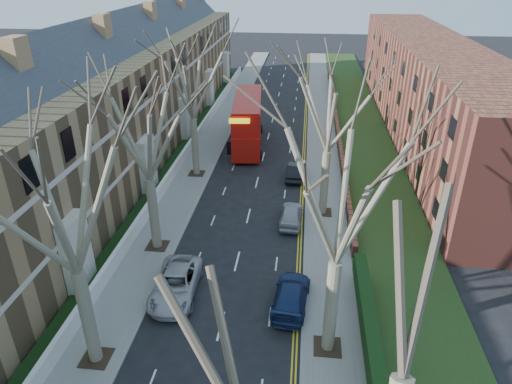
% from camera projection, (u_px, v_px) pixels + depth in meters
% --- Properties ---
extents(pavement_left, '(3.00, 102.00, 0.12)m').
position_uv_depth(pavement_left, '(216.00, 134.00, 51.84)').
color(pavement_left, slate).
rests_on(pavement_left, ground).
extents(pavement_right, '(3.00, 102.00, 0.12)m').
position_uv_depth(pavement_right, '(322.00, 138.00, 50.66)').
color(pavement_right, slate).
rests_on(pavement_right, ground).
extents(terrace_left, '(9.70, 78.00, 13.60)m').
position_uv_depth(terrace_left, '(118.00, 104.00, 43.03)').
color(terrace_left, olive).
rests_on(terrace_left, ground).
extents(flats_right, '(13.97, 54.00, 10.00)m').
position_uv_depth(flats_right, '(428.00, 88.00, 50.83)').
color(flats_right, brown).
rests_on(flats_right, ground).
extents(front_wall_left, '(0.30, 78.00, 1.00)m').
position_uv_depth(front_wall_left, '(184.00, 155.00, 44.67)').
color(front_wall_left, white).
rests_on(front_wall_left, ground).
extents(grass_verge_right, '(6.00, 102.00, 0.06)m').
position_uv_depth(grass_verge_right, '(363.00, 139.00, 50.18)').
color(grass_verge_right, '#223A15').
rests_on(grass_verge_right, ground).
extents(tree_left_mid, '(10.50, 10.50, 14.71)m').
position_uv_depth(tree_left_mid, '(59.00, 188.00, 18.29)').
color(tree_left_mid, '#675F49').
rests_on(tree_left_mid, ground).
extents(tree_left_far, '(10.15, 10.15, 14.22)m').
position_uv_depth(tree_left_far, '(143.00, 119.00, 27.28)').
color(tree_left_far, '#675F49').
rests_on(tree_left_far, ground).
extents(tree_left_dist, '(10.50, 10.50, 14.71)m').
position_uv_depth(tree_left_dist, '(190.00, 70.00, 37.76)').
color(tree_left_dist, '#675F49').
rests_on(tree_left_dist, ground).
extents(tree_right_mid, '(10.50, 10.50, 14.71)m').
position_uv_depth(tree_right_mid, '(344.00, 180.00, 18.93)').
color(tree_right_mid, '#675F49').
rests_on(tree_right_mid, ground).
extents(tree_right_far, '(10.15, 10.15, 14.22)m').
position_uv_depth(tree_right_far, '(331.00, 97.00, 31.47)').
color(tree_right_far, '#675F49').
rests_on(tree_right_far, ground).
extents(double_decker_bus, '(3.82, 12.23, 4.99)m').
position_uv_depth(double_decker_bus, '(248.00, 122.00, 47.93)').
color(double_decker_bus, '#A9120C').
rests_on(double_decker_bus, ground).
extents(car_left_far, '(2.68, 5.45, 1.49)m').
position_uv_depth(car_left_far, '(176.00, 284.00, 26.76)').
color(car_left_far, '#A7A7AC').
rests_on(car_left_far, ground).
extents(car_right_near, '(2.34, 4.85, 1.36)m').
position_uv_depth(car_right_near, '(291.00, 295.00, 25.95)').
color(car_right_near, navy).
rests_on(car_right_near, ground).
extents(car_right_mid, '(1.78, 4.17, 1.40)m').
position_uv_depth(car_right_mid, '(291.00, 214.00, 34.13)').
color(car_right_mid, '#9899A0').
rests_on(car_right_mid, ground).
extents(car_right_far, '(1.56, 4.10, 1.33)m').
position_uv_depth(car_right_far, '(295.00, 171.00, 41.20)').
color(car_right_far, black).
rests_on(car_right_far, ground).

